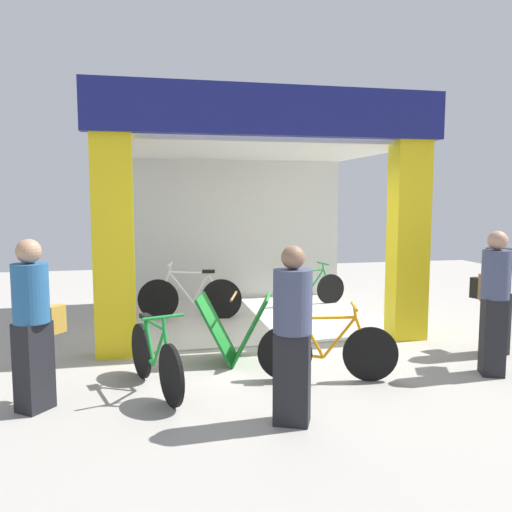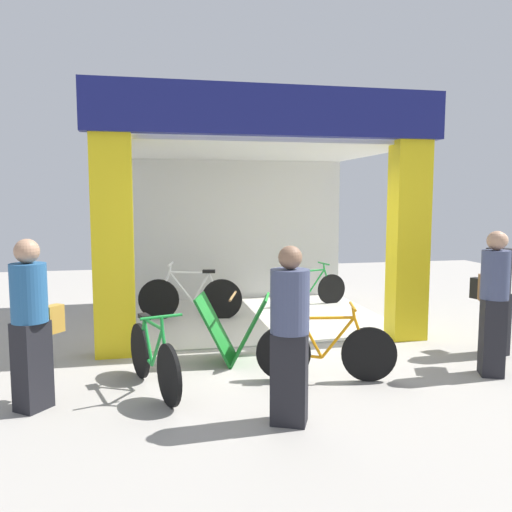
% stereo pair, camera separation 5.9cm
% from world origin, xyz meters
% --- Properties ---
extents(ground_plane, '(17.12, 17.12, 0.00)m').
position_xyz_m(ground_plane, '(0.00, 0.00, 0.00)').
color(ground_plane, '#9E9991').
rests_on(ground_plane, ground).
extents(shop_facade, '(4.76, 3.82, 3.45)m').
position_xyz_m(shop_facade, '(0.00, 1.70, 1.84)').
color(shop_facade, beige).
rests_on(shop_facade, ground).
extents(bicycle_inside_0, '(1.45, 0.41, 0.81)m').
position_xyz_m(bicycle_inside_0, '(1.38, 2.48, 0.32)').
color(bicycle_inside_0, black).
rests_on(bicycle_inside_0, ground).
extents(bicycle_inside_1, '(1.71, 0.49, 0.95)m').
position_xyz_m(bicycle_inside_1, '(-0.92, 1.83, 0.38)').
color(bicycle_inside_1, black).
rests_on(bicycle_inside_1, ground).
extents(bicycle_parked_0, '(0.55, 1.51, 0.86)m').
position_xyz_m(bicycle_parked_0, '(-1.57, -1.39, 0.35)').
color(bicycle_parked_0, black).
rests_on(bicycle_parked_0, ground).
extents(bicycle_parked_1, '(1.52, 0.50, 0.86)m').
position_xyz_m(bicycle_parked_1, '(0.30, -1.46, 0.34)').
color(bicycle_parked_1, black).
rests_on(bicycle_parked_1, ground).
extents(sandwich_board_sign, '(1.00, 0.81, 0.85)m').
position_xyz_m(sandwich_board_sign, '(-0.59, -0.59, 0.42)').
color(sandwich_board_sign, '#197226').
rests_on(sandwich_board_sign, ground).
extents(pedestrian_0, '(0.45, 0.65, 1.66)m').
position_xyz_m(pedestrian_0, '(2.24, -1.64, 0.86)').
color(pedestrian_0, black).
rests_on(pedestrian_0, ground).
extents(pedestrian_1, '(0.46, 0.46, 1.61)m').
position_xyz_m(pedestrian_1, '(-0.38, -2.47, 0.83)').
color(pedestrian_1, black).
rests_on(pedestrian_1, ground).
extents(pedestrian_2, '(0.40, 0.57, 1.59)m').
position_xyz_m(pedestrian_2, '(2.78, -0.94, 0.81)').
color(pedestrian_2, black).
rests_on(pedestrian_2, ground).
extents(pedestrian_3, '(0.51, 0.56, 1.65)m').
position_xyz_m(pedestrian_3, '(-2.70, -1.65, 0.85)').
color(pedestrian_3, black).
rests_on(pedestrian_3, ground).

